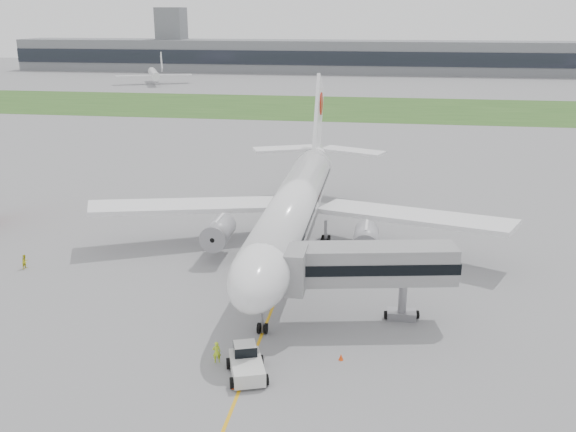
# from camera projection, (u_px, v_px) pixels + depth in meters

# --- Properties ---
(ground) EXTENTS (600.00, 600.00, 0.00)m
(ground) POSITION_uv_depth(u_px,v_px,m) (289.00, 267.00, 68.38)
(ground) COLOR gray
(ground) RESTS_ON ground
(apron_markings) EXTENTS (70.00, 70.00, 0.04)m
(apron_markings) POSITION_uv_depth(u_px,v_px,m) (282.00, 286.00, 63.67)
(apron_markings) COLOR gold
(apron_markings) RESTS_ON ground
(grass_strip) EXTENTS (600.00, 50.00, 0.02)m
(grass_strip) POSITION_uv_depth(u_px,v_px,m) (353.00, 108.00, 181.39)
(grass_strip) COLOR #2B501E
(grass_strip) RESTS_ON ground
(terminal_building) EXTENTS (320.00, 22.30, 14.00)m
(terminal_building) POSITION_uv_depth(u_px,v_px,m) (367.00, 57.00, 282.74)
(terminal_building) COLOR gray
(terminal_building) RESTS_ON ground
(control_tower) EXTENTS (12.00, 12.00, 56.00)m
(control_tower) POSITION_uv_depth(u_px,v_px,m) (174.00, 70.00, 299.90)
(control_tower) COLOR gray
(control_tower) RESTS_ON ground
(airliner) EXTENTS (48.13, 53.95, 17.88)m
(airliner) POSITION_uv_depth(u_px,v_px,m) (296.00, 203.00, 71.25)
(airliner) COLOR white
(airliner) RESTS_ON ground
(pushback_tug) EXTENTS (3.81, 4.65, 2.11)m
(pushback_tug) POSITION_uv_depth(u_px,v_px,m) (246.00, 363.00, 47.81)
(pushback_tug) COLOR silver
(pushback_tug) RESTS_ON ground
(jet_bridge) EXTENTS (15.54, 7.04, 7.26)m
(jet_bridge) POSITION_uv_depth(u_px,v_px,m) (358.00, 266.00, 54.44)
(jet_bridge) COLOR gray
(jet_bridge) RESTS_ON ground
(safety_cone_left) EXTENTS (0.41, 0.41, 0.57)m
(safety_cone_left) POSITION_uv_depth(u_px,v_px,m) (233.00, 385.00, 46.22)
(safety_cone_left) COLOR #F6420C
(safety_cone_left) RESTS_ON ground
(safety_cone_right) EXTENTS (0.38, 0.38, 0.52)m
(safety_cone_right) POSITION_uv_depth(u_px,v_px,m) (341.00, 357.00, 49.97)
(safety_cone_right) COLOR #F6420C
(safety_cone_right) RESTS_ON ground
(ground_crew_near) EXTENTS (0.75, 0.61, 1.76)m
(ground_crew_near) POSITION_uv_depth(u_px,v_px,m) (217.00, 352.00, 49.47)
(ground_crew_near) COLOR #B9E025
(ground_crew_near) RESTS_ON ground
(ground_crew_far) EXTENTS (0.75, 0.87, 1.56)m
(ground_crew_far) POSITION_uv_depth(u_px,v_px,m) (25.00, 262.00, 67.66)
(ground_crew_far) COLOR gold
(ground_crew_far) RESTS_ON ground
(distant_aircraft_left) EXTENTS (35.86, 34.14, 10.80)m
(distant_aircraft_left) POSITION_uv_depth(u_px,v_px,m) (154.00, 84.00, 242.34)
(distant_aircraft_left) COLOR white
(distant_aircraft_left) RESTS_ON ground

